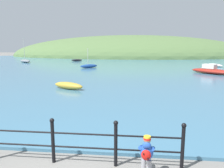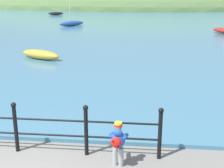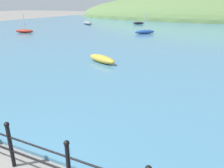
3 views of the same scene
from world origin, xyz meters
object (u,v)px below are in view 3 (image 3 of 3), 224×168
at_px(boat_nearest_quay, 24,31).
at_px(boat_green_fishing, 145,32).
at_px(boat_white_sailboat, 102,59).
at_px(boat_blue_hull, 87,23).
at_px(boat_far_left, 138,23).

distance_m(boat_nearest_quay, boat_green_fishing, 15.53).
bearing_deg(boat_white_sailboat, boat_green_fishing, 96.79).
bearing_deg(boat_blue_hull, boat_green_fishing, -32.21).
relative_size(boat_nearest_quay, boat_far_left, 1.16).
height_order(boat_white_sailboat, boat_far_left, boat_white_sailboat).
xyz_separation_m(boat_nearest_quay, boat_far_left, (9.24, 18.59, -0.03)).
xyz_separation_m(boat_nearest_quay, boat_green_fishing, (14.43, 5.76, 0.01)).
bearing_deg(boat_white_sailboat, boat_far_left, 104.07).
xyz_separation_m(boat_far_left, boat_blue_hull, (-8.49, -4.21, 0.08)).
bearing_deg(boat_green_fishing, boat_white_sailboat, -83.21).
relative_size(boat_blue_hull, boat_green_fishing, 1.70).
bearing_deg(boat_green_fishing, boat_far_left, 112.00).
bearing_deg(boat_far_left, boat_blue_hull, -153.63).
xyz_separation_m(boat_white_sailboat, boat_blue_hull, (-15.45, 23.56, 0.05)).
distance_m(boat_blue_hull, boat_green_fishing, 16.16).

